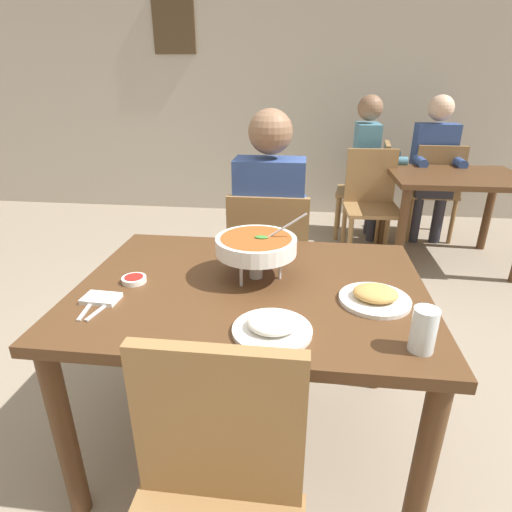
{
  "coord_description": "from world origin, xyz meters",
  "views": [
    {
      "loc": [
        0.18,
        -1.35,
        1.44
      ],
      "look_at": [
        0.0,
        0.15,
        0.79
      ],
      "focal_mm": 29.19,
      "sensor_mm": 36.0,
      "label": 1
    }
  ],
  "objects": [
    {
      "name": "picture_frame_hung",
      "position": [
        -1.23,
        3.35,
        1.95
      ],
      "size": [
        0.44,
        0.03,
        0.56
      ],
      "primitive_type": "cube",
      "color": "#4C3823"
    },
    {
      "name": "dining_table_far",
      "position": [
        1.36,
        2.07,
        0.61
      ],
      "size": [
        1.0,
        0.8,
        0.74
      ],
      "color": "#51331C",
      "rests_on": "ground_plane"
    },
    {
      "name": "patron_bg_left",
      "position": [
        0.76,
        2.6,
        0.75
      ],
      "size": [
        0.45,
        0.4,
        1.31
      ],
      "color": "#2D2D38",
      "rests_on": "ground_plane"
    },
    {
      "name": "fork_utensil",
      "position": [
        -0.51,
        -0.23,
        0.75
      ],
      "size": [
        0.03,
        0.17,
        0.01
      ],
      "primitive_type": "cube",
      "rotation": [
        0.0,
        0.0,
        0.11
      ],
      "color": "silver",
      "rests_on": "dining_table_main"
    },
    {
      "name": "chair_bg_middle",
      "position": [
        1.36,
        2.6,
        0.51
      ],
      "size": [
        0.45,
        0.45,
        0.9
      ],
      "color": "olive",
      "rests_on": "ground_plane"
    },
    {
      "name": "drink_glass",
      "position": [
        0.52,
        -0.34,
        0.8
      ],
      "size": [
        0.07,
        0.07,
        0.13
      ],
      "color": "silver",
      "rests_on": "dining_table_main"
    },
    {
      "name": "spoon_utensil",
      "position": [
        -0.46,
        -0.23,
        0.75
      ],
      "size": [
        0.04,
        0.17,
        0.01
      ],
      "primitive_type": "cube",
      "rotation": [
        0.0,
        0.0,
        -0.19
      ],
      "color": "silver",
      "rests_on": "dining_table_main"
    },
    {
      "name": "sauce_dish",
      "position": [
        -0.43,
        -0.03,
        0.75
      ],
      "size": [
        0.09,
        0.09,
        0.02
      ],
      "color": "white",
      "rests_on": "dining_table_main"
    },
    {
      "name": "curry_bowl",
      "position": [
        0.01,
        0.06,
        0.87
      ],
      "size": [
        0.33,
        0.3,
        0.26
      ],
      "color": "silver",
      "rests_on": "dining_table_main"
    },
    {
      "name": "ground_plane",
      "position": [
        0.0,
        0.0,
        0.0
      ],
      "size": [
        16.0,
        16.0,
        0.0
      ],
      "primitive_type": "plane",
      "color": "gray"
    },
    {
      "name": "dining_table_main",
      "position": [
        0.0,
        0.0,
        0.64
      ],
      "size": [
        1.26,
        0.93,
        0.74
      ],
      "color": "#51331C",
      "rests_on": "ground_plane"
    },
    {
      "name": "cafe_rear_partition",
      "position": [
        0.0,
        3.41,
        1.5
      ],
      "size": [
        10.0,
        0.1,
        3.0
      ],
      "primitive_type": "cube",
      "color": "#BCB2A3",
      "rests_on": "ground_plane"
    },
    {
      "name": "appetizer_plate",
      "position": [
        0.43,
        -0.08,
        0.76
      ],
      "size": [
        0.24,
        0.24,
        0.06
      ],
      "color": "white",
      "rests_on": "dining_table_main"
    },
    {
      "name": "rice_plate",
      "position": [
        0.1,
        -0.3,
        0.76
      ],
      "size": [
        0.24,
        0.24,
        0.06
      ],
      "color": "white",
      "rests_on": "dining_table_main"
    },
    {
      "name": "chair_bg_right",
      "position": [
        0.74,
        2.15,
        0.51
      ],
      "size": [
        0.46,
        0.46,
        0.9
      ],
      "color": "olive",
      "rests_on": "ground_plane"
    },
    {
      "name": "patron_bg_middle",
      "position": [
        1.33,
        2.61,
        0.75
      ],
      "size": [
        0.4,
        0.45,
        1.31
      ],
      "color": "#2D2D38",
      "rests_on": "ground_plane"
    },
    {
      "name": "napkin_folded",
      "position": [
        -0.49,
        -0.18,
        0.75
      ],
      "size": [
        0.12,
        0.09,
        0.02
      ],
      "primitive_type": "cube",
      "rotation": [
        0.0,
        0.0,
        -0.05
      ],
      "color": "white",
      "rests_on": "dining_table_main"
    },
    {
      "name": "chair_bg_left",
      "position": [
        0.8,
        2.62,
        0.51
      ],
      "size": [
        0.49,
        0.49,
        0.9
      ],
      "color": "olive",
      "rests_on": "ground_plane"
    },
    {
      "name": "chair_diner_main",
      "position": [
        -0.0,
        0.75,
        0.51
      ],
      "size": [
        0.44,
        0.44,
        0.9
      ],
      "color": "olive",
      "rests_on": "ground_plane"
    },
    {
      "name": "diner_main",
      "position": [
        0.0,
        0.78,
        0.75
      ],
      "size": [
        0.4,
        0.45,
        1.31
      ],
      "color": "#2D2D38",
      "rests_on": "ground_plane"
    }
  ]
}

